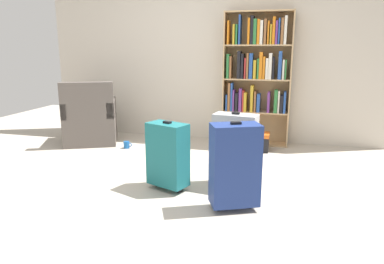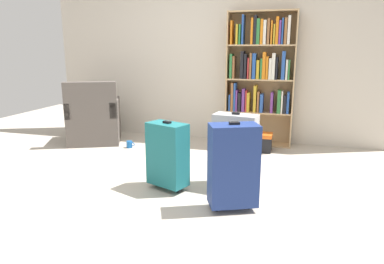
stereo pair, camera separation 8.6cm
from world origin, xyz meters
name	(u,v)px [view 1 (the left image)]	position (x,y,z in m)	size (l,w,h in m)	color
ground_plane	(163,190)	(0.00, 0.00, 0.00)	(8.70, 8.70, 0.00)	#B2A899
back_wall	(210,51)	(0.00, 2.16, 1.30)	(4.97, 0.10, 2.60)	beige
bookshelf	(257,72)	(0.71, 1.96, 1.02)	(0.92, 0.26, 1.82)	tan
armchair	(91,121)	(-1.58, 1.42, 0.32)	(0.93, 0.93, 0.90)	#59514C
mug	(127,145)	(-0.97, 1.27, 0.05)	(0.12, 0.08, 0.10)	#1959A5
storage_box	(255,141)	(0.75, 1.61, 0.13)	(0.37, 0.24, 0.24)	black
suitcase_navy_blue	(235,165)	(0.72, -0.24, 0.39)	(0.46, 0.37, 0.76)	navy
suitcase_teal	(168,154)	(0.04, 0.04, 0.35)	(0.43, 0.33, 0.67)	#19666B
suitcase_silver	(235,149)	(0.65, 0.27, 0.39)	(0.44, 0.26, 0.75)	#B7BABF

